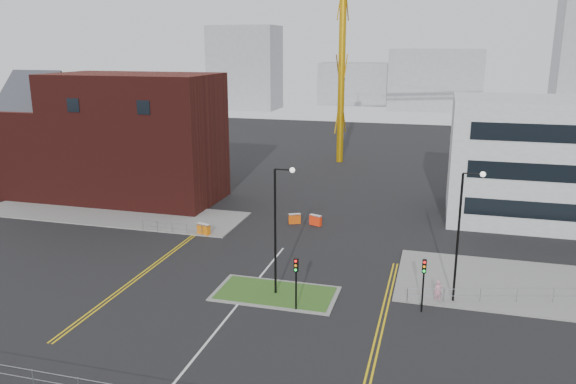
# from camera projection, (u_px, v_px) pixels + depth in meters

# --- Properties ---
(ground) EXTENTS (200.00, 200.00, 0.00)m
(ground) POSITION_uv_depth(u_px,v_px,m) (203.00, 347.00, 32.45)
(ground) COLOR black
(ground) RESTS_ON ground
(pavement_left) EXTENTS (28.00, 8.00, 0.12)m
(pavement_left) POSITION_uv_depth(u_px,v_px,m) (111.00, 213.00, 58.08)
(pavement_left) COLOR slate
(pavement_left) RESTS_ON ground
(pavement_right) EXTENTS (24.00, 10.00, 0.12)m
(pavement_right) POSITION_uv_depth(u_px,v_px,m) (569.00, 290.00, 39.84)
(pavement_right) COLOR slate
(pavement_right) RESTS_ON ground
(island_kerb) EXTENTS (8.60, 4.60, 0.08)m
(island_kerb) POSITION_uv_depth(u_px,v_px,m) (276.00, 294.00, 39.39)
(island_kerb) COLOR slate
(island_kerb) RESTS_ON ground
(grass_island) EXTENTS (8.00, 4.00, 0.12)m
(grass_island) POSITION_uv_depth(u_px,v_px,m) (276.00, 293.00, 39.38)
(grass_island) COLOR #2A551C
(grass_island) RESTS_ON ground
(brick_building) EXTENTS (24.20, 10.07, 14.24)m
(brick_building) POSITION_uv_depth(u_px,v_px,m) (113.00, 138.00, 62.72)
(brick_building) COLOR #401310
(brick_building) RESTS_ON ground
(streetlamp_island) EXTENTS (1.46, 0.36, 9.18)m
(streetlamp_island) POSITION_uv_depth(u_px,v_px,m) (278.00, 221.00, 37.97)
(streetlamp_island) COLOR black
(streetlamp_island) RESTS_ON ground
(streetlamp_right_near) EXTENTS (1.46, 0.36, 9.18)m
(streetlamp_right_near) POSITION_uv_depth(u_px,v_px,m) (462.00, 227.00, 36.75)
(streetlamp_right_near) COLOR black
(streetlamp_right_near) RESTS_ON ground
(traffic_light_island) EXTENTS (0.28, 0.33, 3.65)m
(traffic_light_island) POSITION_uv_depth(u_px,v_px,m) (296.00, 274.00, 36.35)
(traffic_light_island) COLOR black
(traffic_light_island) RESTS_ON ground
(traffic_light_right) EXTENTS (0.28, 0.33, 3.65)m
(traffic_light_right) POSITION_uv_depth(u_px,v_px,m) (424.00, 275.00, 36.16)
(traffic_light_right) COLOR black
(traffic_light_right) RESTS_ON ground
(railing_left) EXTENTS (6.05, 0.05, 1.10)m
(railing_left) POSITION_uv_depth(u_px,v_px,m) (172.00, 226.00, 51.87)
(railing_left) COLOR gray
(railing_left) RESTS_ON ground
(railing_right) EXTENTS (19.05, 5.05, 1.10)m
(railing_right) POSITION_uv_depth(u_px,v_px,m) (554.00, 293.00, 37.72)
(railing_right) COLOR gray
(railing_right) RESTS_ON ground
(centre_line) EXTENTS (0.15, 30.00, 0.01)m
(centre_line) POSITION_uv_depth(u_px,v_px,m) (216.00, 331.00, 34.31)
(centre_line) COLOR silver
(centre_line) RESTS_ON ground
(yellow_left_a) EXTENTS (0.12, 24.00, 0.01)m
(yellow_left_a) POSITION_uv_depth(u_px,v_px,m) (149.00, 268.00, 44.08)
(yellow_left_a) COLOR gold
(yellow_left_a) RESTS_ON ground
(yellow_left_b) EXTENTS (0.12, 24.00, 0.01)m
(yellow_left_b) POSITION_uv_depth(u_px,v_px,m) (152.00, 268.00, 44.01)
(yellow_left_b) COLOR gold
(yellow_left_b) RESTS_ON ground
(yellow_right_a) EXTENTS (0.12, 20.00, 0.01)m
(yellow_right_a) POSITION_uv_depth(u_px,v_px,m) (380.00, 321.00, 35.61)
(yellow_right_a) COLOR gold
(yellow_right_a) RESTS_ON ground
(yellow_right_b) EXTENTS (0.12, 20.00, 0.01)m
(yellow_right_b) POSITION_uv_depth(u_px,v_px,m) (384.00, 321.00, 35.53)
(yellow_right_b) COLOR gold
(yellow_right_b) RESTS_ON ground
(skyline_a) EXTENTS (18.00, 12.00, 22.00)m
(skyline_a) POSITION_uv_depth(u_px,v_px,m) (245.00, 68.00, 151.84)
(skyline_a) COLOR gray
(skyline_a) RESTS_ON ground
(skyline_b) EXTENTS (24.00, 12.00, 16.00)m
(skyline_b) POSITION_uv_depth(u_px,v_px,m) (435.00, 80.00, 149.10)
(skyline_b) COLOR gray
(skyline_b) RESTS_ON ground
(skyline_d) EXTENTS (30.00, 12.00, 12.00)m
(skyline_d) POSITION_uv_depth(u_px,v_px,m) (372.00, 84.00, 163.55)
(skyline_d) COLOR gray
(skyline_d) RESTS_ON ground
(pedestrian) EXTENTS (0.67, 0.56, 1.57)m
(pedestrian) POSITION_uv_depth(u_px,v_px,m) (438.00, 291.00, 37.98)
(pedestrian) COLOR #CA8299
(pedestrian) RESTS_ON ground
(barrier_left) EXTENTS (1.37, 0.82, 1.09)m
(barrier_left) POSITION_uv_depth(u_px,v_px,m) (204.00, 229.00, 51.50)
(barrier_left) COLOR orange
(barrier_left) RESTS_ON ground
(barrier_mid) EXTENTS (1.23, 0.83, 0.98)m
(barrier_mid) POSITION_uv_depth(u_px,v_px,m) (295.00, 218.00, 54.87)
(barrier_mid) COLOR #CD4C0B
(barrier_mid) RESTS_ON ground
(barrier_right) EXTENTS (1.28, 0.82, 1.02)m
(barrier_right) POSITION_uv_depth(u_px,v_px,m) (316.00, 220.00, 54.36)
(barrier_right) COLOR red
(barrier_right) RESTS_ON ground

